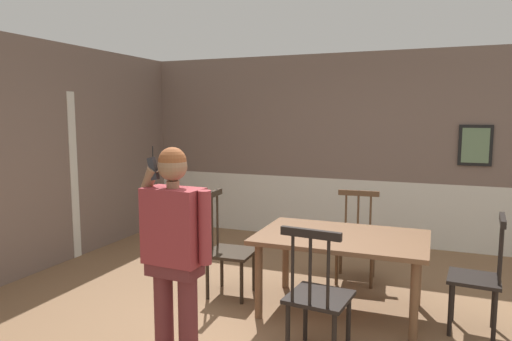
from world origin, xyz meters
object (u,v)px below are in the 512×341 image
(dining_table, at_px, (341,244))
(chair_by_doorway, at_px, (227,248))
(person_figure, at_px, (175,243))
(chair_near_window, at_px, (356,239))
(chair_opposite_corner, at_px, (317,295))
(chair_at_table_head, at_px, (479,277))

(dining_table, relative_size, chair_by_doorway, 1.45)
(dining_table, xyz_separation_m, person_figure, (-0.93, -1.34, 0.27))
(dining_table, height_order, chair_near_window, chair_near_window)
(dining_table, relative_size, chair_opposite_corner, 1.48)
(person_figure, bearing_deg, chair_by_doorway, -77.34)
(dining_table, height_order, person_figure, person_figure)
(person_figure, bearing_deg, chair_at_table_head, -143.82)
(person_figure, bearing_deg, chair_near_window, -109.21)
(dining_table, height_order, chair_by_doorway, chair_by_doorway)
(dining_table, distance_m, person_figure, 1.65)
(chair_at_table_head, bearing_deg, chair_near_window, 57.19)
(chair_near_window, xyz_separation_m, chair_by_doorway, (-1.14, -0.90, 0.02))
(dining_table, height_order, chair_at_table_head, chair_at_table_head)
(chair_at_table_head, bearing_deg, dining_table, 94.83)
(chair_near_window, relative_size, chair_at_table_head, 0.97)
(chair_by_doorway, bearing_deg, chair_at_table_head, 87.54)
(chair_at_table_head, bearing_deg, person_figure, 127.57)
(chair_by_doorway, relative_size, chair_at_table_head, 1.04)
(chair_by_doorway, relative_size, chair_opposite_corner, 1.02)
(chair_opposite_corner, bearing_deg, chair_near_window, 96.29)
(chair_by_doorway, xyz_separation_m, chair_opposite_corner, (1.15, -0.88, 0.01))
(chair_near_window, xyz_separation_m, chair_opposite_corner, (0.01, -1.77, 0.03))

